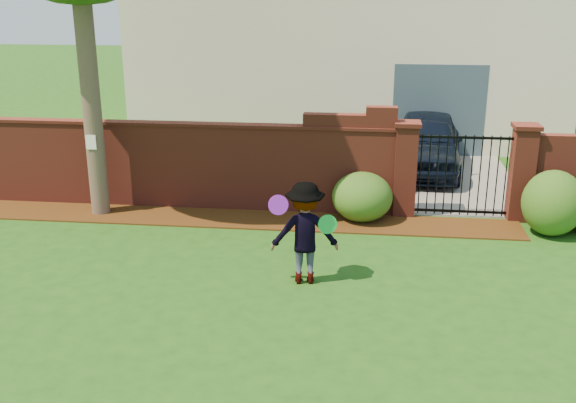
# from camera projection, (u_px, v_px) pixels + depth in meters

# --- Properties ---
(ground) EXTENTS (80.00, 80.00, 0.01)m
(ground) POSITION_uv_depth(u_px,v_px,m) (250.00, 298.00, 9.78)
(ground) COLOR #1E4B12
(ground) RESTS_ON ground
(mulch_bed) EXTENTS (11.10, 1.08, 0.03)m
(mulch_bed) POSITION_uv_depth(u_px,v_px,m) (231.00, 219.00, 13.02)
(mulch_bed) COLOR #381E0A
(mulch_bed) RESTS_ON ground
(brick_wall) EXTENTS (8.70, 0.31, 2.16)m
(brick_wall) POSITION_uv_depth(u_px,v_px,m) (184.00, 163.00, 13.48)
(brick_wall) COLOR maroon
(brick_wall) RESTS_ON ground
(pillar_left) EXTENTS (0.50, 0.50, 1.88)m
(pillar_left) POSITION_uv_depth(u_px,v_px,m) (405.00, 169.00, 12.99)
(pillar_left) COLOR maroon
(pillar_left) RESTS_ON ground
(pillar_right) EXTENTS (0.50, 0.50, 1.88)m
(pillar_right) POSITION_uv_depth(u_px,v_px,m) (522.00, 172.00, 12.74)
(pillar_right) COLOR maroon
(pillar_right) RESTS_ON ground
(iron_gate) EXTENTS (1.78, 0.03, 1.60)m
(iron_gate) POSITION_uv_depth(u_px,v_px,m) (463.00, 175.00, 12.90)
(iron_gate) COLOR black
(iron_gate) RESTS_ON ground
(driveway) EXTENTS (3.20, 8.00, 0.01)m
(driveway) POSITION_uv_depth(u_px,v_px,m) (439.00, 165.00, 16.94)
(driveway) COLOR gray
(driveway) RESTS_ON ground
(house) EXTENTS (12.40, 6.40, 6.30)m
(house) POSITION_uv_depth(u_px,v_px,m) (349.00, 26.00, 20.00)
(house) COLOR #F0E5C9
(house) RESTS_ON ground
(car) EXTENTS (2.08, 4.30, 1.41)m
(car) POSITION_uv_depth(u_px,v_px,m) (426.00, 144.00, 16.02)
(car) COLOR black
(car) RESTS_ON ground
(paper_notice) EXTENTS (0.20, 0.01, 0.28)m
(paper_notice) POSITION_uv_depth(u_px,v_px,m) (91.00, 142.00, 12.73)
(paper_notice) COLOR white
(paper_notice) RESTS_ON tree
(shrub_left) EXTENTS (1.17, 1.17, 0.96)m
(shrub_left) POSITION_uv_depth(u_px,v_px,m) (362.00, 197.00, 12.84)
(shrub_left) COLOR #225419
(shrub_left) RESTS_ON ground
(shrub_middle) EXTENTS (1.10, 1.10, 1.21)m
(shrub_middle) POSITION_uv_depth(u_px,v_px,m) (553.00, 203.00, 12.07)
(shrub_middle) COLOR #225419
(shrub_middle) RESTS_ON ground
(man) EXTENTS (1.10, 0.73, 1.60)m
(man) POSITION_uv_depth(u_px,v_px,m) (305.00, 234.00, 10.06)
(man) COLOR gray
(man) RESTS_ON ground
(frisbee_purple) EXTENTS (0.31, 0.18, 0.30)m
(frisbee_purple) POSITION_uv_depth(u_px,v_px,m) (278.00, 205.00, 9.71)
(frisbee_purple) COLOR purple
(frisbee_purple) RESTS_ON man
(frisbee_green) EXTENTS (0.30, 0.16, 0.29)m
(frisbee_green) POSITION_uv_depth(u_px,v_px,m) (327.00, 224.00, 9.92)
(frisbee_green) COLOR green
(frisbee_green) RESTS_ON man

